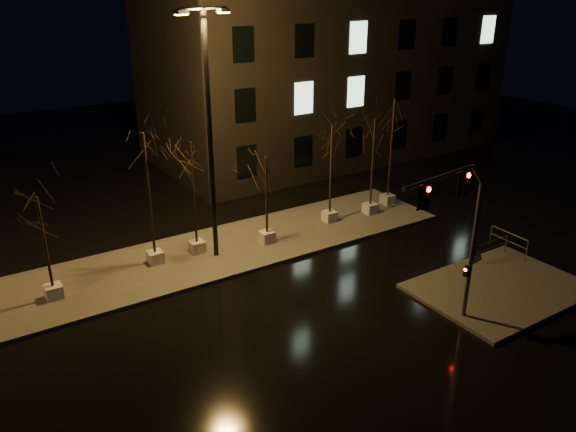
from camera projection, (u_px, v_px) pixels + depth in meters
ground at (305, 303)px, 22.47m from camera, size 90.00×90.00×0.00m
median at (235, 247)px, 27.11m from camera, size 22.00×5.00×0.15m
sidewalk_corner at (500, 288)px, 23.46m from camera, size 7.00×5.00×0.15m
building at (326, 49)px, 40.57m from camera, size 25.00×12.00×15.00m
tree_0 at (41, 220)px, 21.32m from camera, size 1.80×1.80×4.46m
tree_1 at (146, 164)px, 23.65m from camera, size 1.80×1.80×6.17m
tree_2 at (192, 168)px, 24.86m from camera, size 1.80×1.80×5.48m
tree_3 at (266, 177)px, 26.20m from camera, size 1.80×1.80×4.43m
tree_4 at (332, 147)px, 28.37m from camera, size 1.80×1.80×5.33m
tree_5 at (374, 140)px, 29.37m from camera, size 1.80×1.80×5.44m
tree_6 at (393, 123)px, 30.47m from camera, size 1.80×1.80×6.19m
traffic_signal_mast at (461, 225)px, 19.26m from camera, size 5.02×0.70×6.16m
streetlight_main at (209, 122)px, 23.77m from camera, size 2.68×1.03×10.87m
guard_rail_a at (493, 246)px, 25.71m from camera, size 2.04×0.06×0.88m
guard_rail_b at (509, 240)px, 26.21m from camera, size 0.12×2.10×0.99m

